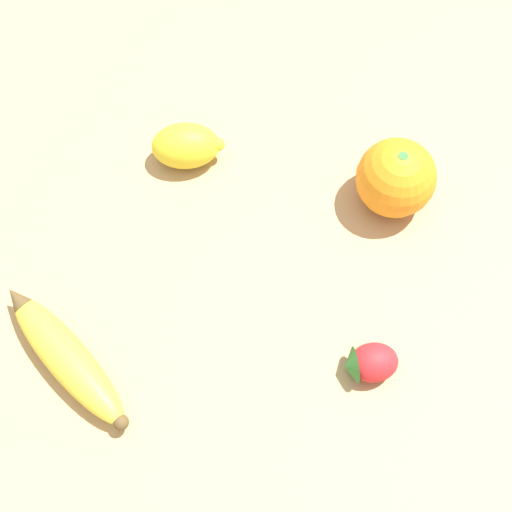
# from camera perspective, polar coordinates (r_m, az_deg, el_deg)

# --- Properties ---
(ground_plane) EXTENTS (3.00, 3.00, 0.00)m
(ground_plane) POSITION_cam_1_polar(r_m,az_deg,el_deg) (0.76, -6.28, 2.13)
(ground_plane) COLOR tan
(banana) EXTENTS (0.12, 0.17, 0.04)m
(banana) POSITION_cam_1_polar(r_m,az_deg,el_deg) (0.71, -14.96, -7.80)
(banana) COLOR yellow
(banana) RESTS_ON ground_plane
(orange) EXTENTS (0.08, 0.08, 0.08)m
(orange) POSITION_cam_1_polar(r_m,az_deg,el_deg) (0.76, 11.13, 6.15)
(orange) COLOR orange
(orange) RESTS_ON ground_plane
(strawberry) EXTENTS (0.06, 0.06, 0.04)m
(strawberry) POSITION_cam_1_polar(r_m,az_deg,el_deg) (0.69, 9.08, -8.45)
(strawberry) COLOR red
(strawberry) RESTS_ON ground_plane
(lemon) EXTENTS (0.07, 0.09, 0.05)m
(lemon) POSITION_cam_1_polar(r_m,az_deg,el_deg) (0.79, -5.61, 8.76)
(lemon) COLOR yellow
(lemon) RESTS_ON ground_plane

